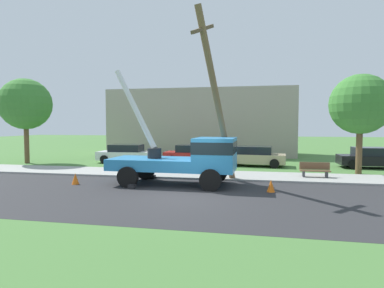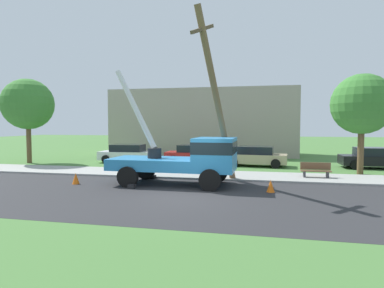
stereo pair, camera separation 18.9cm
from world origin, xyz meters
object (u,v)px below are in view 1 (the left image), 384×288
object	(u,v)px
traffic_cone_behind	(75,179)
parked_sedan_red	(193,154)
leaning_utility_pole	(216,98)
roadside_tree_far	(26,104)
park_bench	(315,170)
traffic_cone_ahead	(271,186)
parked_sedan_black	(373,158)
parked_sedan_white	(126,153)
utility_truck	(189,157)
roadside_tree_near	(360,105)
parked_sedan_tan	(254,156)

from	to	relation	value
traffic_cone_behind	parked_sedan_red	bearing A→B (deg)	67.89
leaning_utility_pole	roadside_tree_far	size ratio (longest dim) A/B	1.30
park_bench	parked_sedan_red	bearing A→B (deg)	144.03
traffic_cone_ahead	traffic_cone_behind	xyz separation A→B (m)	(-9.52, -0.01, 0.00)
traffic_cone_behind	parked_sedan_black	distance (m)	19.24
traffic_cone_behind	parked_sedan_white	xyz separation A→B (m)	(-1.23, 9.42, 0.43)
traffic_cone_ahead	utility_truck	bearing A→B (deg)	166.78
utility_truck	roadside_tree_far	size ratio (longest dim) A/B	1.04
parked_sedan_black	utility_truck	bearing A→B (deg)	-141.86
roadside_tree_near	roadside_tree_far	xyz separation A→B (m)	(-23.54, 0.88, 0.36)
leaning_utility_pole	park_bench	bearing A→B (deg)	28.87
parked_sedan_white	parked_sedan_red	bearing A→B (deg)	5.95
utility_truck	traffic_cone_behind	xyz separation A→B (m)	(-5.62, -0.92, -1.13)
utility_truck	parked_sedan_red	bearing A→B (deg)	99.88
parked_sedan_white	roadside_tree_far	distance (m)	8.53
utility_truck	parked_sedan_black	bearing A→B (deg)	38.14
leaning_utility_pole	parked_sedan_white	xyz separation A→B (m)	(-8.13, 8.07, -3.60)
utility_truck	parked_sedan_white	size ratio (longest dim) A/B	1.50
parked_sedan_tan	park_bench	xyz separation A→B (m)	(3.36, -5.00, -0.25)
parked_sedan_white	parked_sedan_black	bearing A→B (deg)	0.58
parked_sedan_white	park_bench	size ratio (longest dim) A/B	2.81
parked_sedan_red	parked_sedan_black	size ratio (longest dim) A/B	1.00
utility_truck	parked_sedan_black	world-z (taller)	utility_truck
leaning_utility_pole	parked_sedan_red	size ratio (longest dim) A/B	1.91
roadside_tree_near	roadside_tree_far	distance (m)	23.56
parked_sedan_red	parked_sedan_tan	distance (m)	4.70
utility_truck	traffic_cone_ahead	size ratio (longest dim) A/B	12.07
parked_sedan_black	park_bench	bearing A→B (deg)	-130.54
park_bench	roadside_tree_far	world-z (taller)	roadside_tree_far
parked_sedan_red	roadside_tree_far	size ratio (longest dim) A/B	0.68
roadside_tree_far	roadside_tree_near	bearing A→B (deg)	-2.14
utility_truck	roadside_tree_near	world-z (taller)	roadside_tree_near
traffic_cone_ahead	roadside_tree_near	xyz separation A→B (m)	(5.42, 6.58, 3.91)
traffic_cone_ahead	parked_sedan_white	size ratio (longest dim) A/B	0.12
traffic_cone_ahead	roadside_tree_near	world-z (taller)	roadside_tree_near
parked_sedan_white	parked_sedan_red	world-z (taller)	same
traffic_cone_ahead	roadside_tree_far	bearing A→B (deg)	157.63
parked_sedan_red	parked_sedan_tan	size ratio (longest dim) A/B	0.97
park_bench	traffic_cone_ahead	bearing A→B (deg)	-121.09
parked_sedan_red	roadside_tree_near	distance (m)	11.92
utility_truck	parked_sedan_tan	xyz separation A→B (m)	(3.05, 8.25, -0.70)
park_bench	parked_sedan_black	bearing A→B (deg)	49.46
utility_truck	park_bench	xyz separation A→B (m)	(6.41, 3.25, -0.95)
parked_sedan_red	roadside_tree_far	world-z (taller)	roadside_tree_far
leaning_utility_pole	traffic_cone_ahead	distance (m)	4.99
park_bench	roadside_tree_near	world-z (taller)	roadside_tree_near
utility_truck	parked_sedan_black	size ratio (longest dim) A/B	1.53
roadside_tree_near	parked_sedan_tan	bearing A→B (deg)	157.55
leaning_utility_pole	parked_sedan_white	world-z (taller)	leaning_utility_pole
utility_truck	traffic_cone_ahead	bearing A→B (deg)	-13.22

